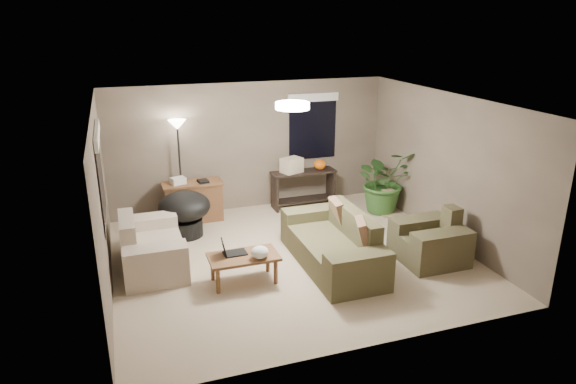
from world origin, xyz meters
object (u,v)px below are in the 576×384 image
object	(u,v)px
loveseat	(150,249)
papasan_chair	(185,211)
main_sofa	(334,246)
desk	(193,201)
coffee_table	(244,259)
console_table	(303,186)
floor_lamp	(178,137)
cat_scratching_post	(389,205)
armchair	(430,242)
houseplant	(384,187)

from	to	relation	value
loveseat	papasan_chair	bearing A→B (deg)	56.92
main_sofa	desk	size ratio (longest dim) A/B	2.00
main_sofa	desk	world-z (taller)	main_sofa
coffee_table	desk	world-z (taller)	desk
console_table	floor_lamp	bearing A→B (deg)	177.51
console_table	cat_scratching_post	world-z (taller)	console_table
loveseat	papasan_chair	size ratio (longest dim) A/B	1.55
desk	console_table	world-z (taller)	same
coffee_table	papasan_chair	bearing A→B (deg)	106.00
floor_lamp	cat_scratching_post	bearing A→B (deg)	-15.84
armchair	cat_scratching_post	distance (m)	1.96
floor_lamp	papasan_chair	bearing A→B (deg)	-94.75
floor_lamp	coffee_table	bearing A→B (deg)	-79.85
floor_lamp	console_table	bearing A→B (deg)	-2.49
houseplant	cat_scratching_post	world-z (taller)	houseplant
cat_scratching_post	loveseat	bearing A→B (deg)	-170.47
loveseat	papasan_chair	xyz separation A→B (m)	(0.67, 1.04, 0.17)
desk	floor_lamp	world-z (taller)	floor_lamp
console_table	floor_lamp	distance (m)	2.67
coffee_table	desk	distance (m)	2.65
desk	houseplant	bearing A→B (deg)	-11.23
main_sofa	floor_lamp	size ratio (longest dim) A/B	1.15
main_sofa	houseplant	bearing A→B (deg)	44.44
desk	papasan_chair	distance (m)	0.72
armchair	desk	world-z (taller)	armchair
loveseat	houseplant	size ratio (longest dim) A/B	1.26
console_table	floor_lamp	size ratio (longest dim) A/B	0.68
loveseat	coffee_table	distance (m)	1.54
console_table	main_sofa	bearing A→B (deg)	-99.64
main_sofa	loveseat	bearing A→B (deg)	163.25
floor_lamp	desk	bearing A→B (deg)	-35.86
papasan_chair	floor_lamp	world-z (taller)	floor_lamp
main_sofa	coffee_table	distance (m)	1.48
coffee_table	floor_lamp	world-z (taller)	floor_lamp
floor_lamp	houseplant	world-z (taller)	floor_lamp
papasan_chair	floor_lamp	distance (m)	1.39
console_table	houseplant	bearing A→B (deg)	-27.96
coffee_table	desk	xyz separation A→B (m)	(-0.31, 2.63, 0.02)
desk	papasan_chair	size ratio (longest dim) A/B	1.06
console_table	houseplant	size ratio (longest dim) A/B	1.02
papasan_chair	houseplant	world-z (taller)	houseplant
papasan_chair	cat_scratching_post	size ratio (longest dim) A/B	2.07
coffee_table	floor_lamp	bearing A→B (deg)	100.15
desk	houseplant	size ratio (longest dim) A/B	0.86
armchair	houseplant	distance (m)	2.19
desk	papasan_chair	bearing A→B (deg)	-110.35
coffee_table	papasan_chair	xyz separation A→B (m)	(-0.56, 1.96, 0.11)
loveseat	armchair	xyz separation A→B (m)	(4.20, -1.17, 0.00)
floor_lamp	houseplant	bearing A→B (deg)	-12.61
armchair	houseplant	bearing A→B (deg)	80.79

